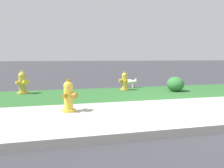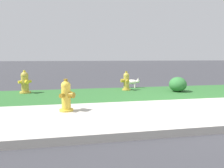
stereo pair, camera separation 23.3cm
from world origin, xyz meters
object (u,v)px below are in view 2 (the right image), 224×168
(fire_hydrant_by_grass_verge, at_px, (66,96))
(fire_hydrant_near_corner, at_px, (126,81))
(small_white_dog, at_px, (133,82))
(shrub_bush_far_verge, at_px, (178,84))
(fire_hydrant_across_street, at_px, (25,82))

(fire_hydrant_by_grass_verge, distance_m, fire_hydrant_near_corner, 3.25)
(fire_hydrant_near_corner, height_order, small_white_dog, fire_hydrant_near_corner)
(fire_hydrant_by_grass_verge, distance_m, shrub_bush_far_verge, 4.06)
(fire_hydrant_across_street, bearing_deg, fire_hydrant_near_corner, 147.37)
(fire_hydrant_across_street, distance_m, small_white_dog, 3.70)
(fire_hydrant_across_street, xyz_separation_m, shrub_bush_far_verge, (4.84, -0.66, -0.10))
(small_white_dog, xyz_separation_m, shrub_bush_far_verge, (1.18, -1.14, 0.02))
(fire_hydrant_by_grass_verge, bearing_deg, shrub_bush_far_verge, 154.28)
(shrub_bush_far_verge, bearing_deg, fire_hydrant_across_street, 172.27)
(fire_hydrant_across_street, distance_m, shrub_bush_far_verge, 4.89)
(small_white_dog, bearing_deg, fire_hydrant_by_grass_verge, -102.46)
(fire_hydrant_near_corner, distance_m, shrub_bush_far_verge, 1.70)
(small_white_dog, height_order, shrub_bush_far_verge, shrub_bush_far_verge)
(fire_hydrant_near_corner, bearing_deg, fire_hydrant_by_grass_verge, 137.26)
(fire_hydrant_near_corner, xyz_separation_m, small_white_dog, (0.40, 0.52, -0.09))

